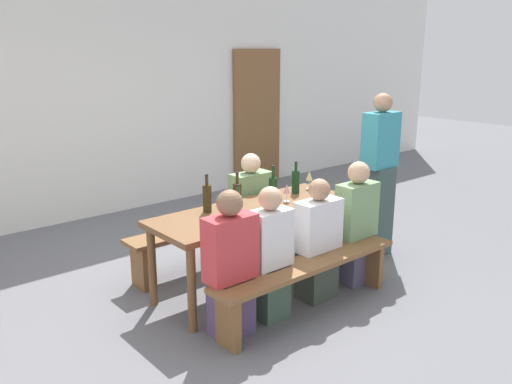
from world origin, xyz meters
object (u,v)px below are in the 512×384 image
object	(u,v)px
seated_guest_near_0	(231,268)
seated_guest_near_1	(270,257)
wine_glass_0	(323,185)
tasting_table	(256,218)
wine_bottle_2	(296,181)
seated_guest_far_0	(251,212)
wine_glass_2	(309,176)
wine_bottle_1	(207,198)
seated_guest_near_3	(356,226)
seated_guest_near_2	(318,244)
bench_far	(213,232)
standing_host	(378,179)
wine_bottle_0	(273,189)
wine_bottle_3	(238,209)
wine_bottle_4	(237,194)
bench_near	(308,273)
wooden_door	(257,118)
wine_glass_1	(287,190)

from	to	relation	value
seated_guest_near_0	seated_guest_near_1	size ratio (longest dim) A/B	1.04
wine_glass_0	tasting_table	bearing A→B (deg)	167.07
wine_bottle_2	seated_guest_far_0	size ratio (longest dim) A/B	0.28
wine_glass_2	seated_guest_near_1	distance (m)	1.36
tasting_table	wine_bottle_1	world-z (taller)	wine_bottle_1
seated_guest_near_0	seated_guest_near_3	size ratio (longest dim) A/B	0.99
wine_glass_2	seated_guest_near_1	world-z (taller)	seated_guest_near_1
wine_glass_2	seated_guest_near_2	xyz separation A→B (m)	(-0.58, -0.67, -0.38)
bench_far	standing_host	bearing A→B (deg)	-29.51
wine_bottle_0	seated_guest_far_0	size ratio (longest dim) A/B	0.30
seated_guest_near_2	seated_guest_near_3	distance (m)	0.51
wine_glass_2	seated_guest_near_0	distance (m)	1.70
wine_bottle_3	wine_bottle_4	xyz separation A→B (m)	(0.27, 0.36, -0.00)
bench_far	standing_host	world-z (taller)	standing_host
wine_bottle_3	seated_guest_near_1	bearing A→B (deg)	-73.71
wine_bottle_3	bench_far	bearing A→B (deg)	67.08
seated_guest_near_0	standing_host	distance (m)	2.22
seated_guest_far_0	wine_bottle_0	bearing A→B (deg)	-13.47
tasting_table	seated_guest_near_2	size ratio (longest dim) A/B	1.81
wine_bottle_2	seated_guest_near_2	world-z (taller)	seated_guest_near_2
bench_far	wine_glass_0	world-z (taller)	wine_glass_0
standing_host	wine_bottle_0	bearing A→B (deg)	-11.39
wine_bottle_2	wine_glass_2	bearing A→B (deg)	6.55
bench_far	seated_guest_far_0	world-z (taller)	seated_guest_far_0
seated_guest_near_1	seated_guest_far_0	world-z (taller)	seated_guest_far_0
tasting_table	seated_guest_far_0	size ratio (longest dim) A/B	1.74
seated_guest_near_0	seated_guest_far_0	xyz separation A→B (m)	(1.04, 1.02, -0.01)
bench_far	wine_glass_2	world-z (taller)	wine_glass_2
wine_bottle_0	seated_guest_near_0	size ratio (longest dim) A/B	0.30
seated_guest_near_0	seated_guest_far_0	distance (m)	1.46
bench_near	seated_guest_far_0	xyz separation A→B (m)	(0.36, 1.17, 0.17)
wine_bottle_4	seated_guest_near_2	world-z (taller)	seated_guest_near_2
seated_guest_near_3	bench_near	bearing A→B (deg)	101.04
wine_bottle_4	wine_glass_0	size ratio (longest dim) A/B	1.77
standing_host	wine_bottle_4	bearing A→B (deg)	-11.76
wooden_door	wine_glass_1	distance (m)	3.64
bench_near	standing_host	bearing A→B (deg)	17.47
bench_near	wine_bottle_1	distance (m)	1.07
wine_bottle_1	standing_host	bearing A→B (deg)	-11.35
tasting_table	wine_bottle_4	xyz separation A→B (m)	(-0.10, 0.14, 0.20)
wine_glass_1	seated_guest_far_0	size ratio (longest dim) A/B	0.15
bench_near	wine_glass_1	world-z (taller)	wine_glass_1
wine_glass_0	standing_host	world-z (taller)	standing_host
wine_glass_0	seated_guest_near_0	bearing A→B (deg)	-165.65
wine_glass_0	seated_guest_near_1	bearing A→B (deg)	-160.25
wooden_door	seated_guest_near_1	size ratio (longest dim) A/B	1.91
seated_guest_near_0	seated_guest_near_1	distance (m)	0.39
bench_near	seated_guest_far_0	distance (m)	1.23
wooden_door	seated_guest_near_3	bearing A→B (deg)	-116.79
tasting_table	seated_guest_near_0	distance (m)	0.86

